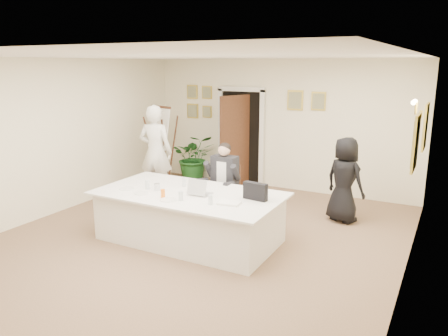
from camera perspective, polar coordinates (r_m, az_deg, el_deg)
floor at (r=6.91m, az=-3.79°, el=-9.52°), size 7.00×7.00×0.00m
ceiling at (r=6.37m, az=-4.19°, el=14.37°), size 6.00×7.00×0.02m
wall_back at (r=9.60m, az=7.22°, el=5.59°), size 6.00×0.10×2.80m
wall_left at (r=8.46m, az=-21.52°, el=3.71°), size 0.10×7.00×2.80m
wall_right at (r=5.55m, az=23.29°, el=-1.13°), size 0.10×7.00×2.80m
doorway at (r=9.84m, az=1.97°, el=3.77°), size 1.14×0.86×2.20m
pictures_back_wall at (r=9.84m, az=2.83°, el=8.50°), size 3.40×0.06×0.80m
pictures_right_wall at (r=6.67m, az=24.28°, el=4.13°), size 0.06×2.20×0.80m
wall_sconce at (r=6.63m, az=23.97°, el=7.17°), size 0.20×0.30×0.24m
conference_table at (r=6.82m, az=-4.54°, el=-6.30°), size 2.85×1.52×0.78m
seated_man at (r=7.56m, az=-0.08°, el=-1.84°), size 0.61×0.65×1.40m
flip_chart at (r=9.61m, az=-7.93°, el=2.12°), size 0.65×0.48×1.79m
standing_man at (r=8.95m, az=-8.93°, el=2.07°), size 0.78×0.60×1.91m
standing_woman at (r=7.80m, az=15.47°, el=-1.50°), size 0.86×0.73×1.49m
potted_palm at (r=10.36m, az=-3.90°, el=1.45°), size 1.29×1.25×1.09m
laptop at (r=6.57m, az=-3.04°, el=-2.28°), size 0.32×0.35×0.28m
laptop_bag at (r=6.32m, az=4.12°, el=-3.05°), size 0.37×0.14×0.25m
paper_stack at (r=6.14m, az=0.68°, el=-4.59°), size 0.33×0.26×0.03m
plate_left at (r=7.03m, az=-12.60°, el=-2.65°), size 0.24×0.24×0.01m
plate_mid at (r=6.75m, az=-10.76°, el=-3.25°), size 0.25×0.25×0.01m
plate_near at (r=6.37m, az=-7.30°, el=-4.13°), size 0.27×0.27×0.01m
glass_a at (r=6.96m, az=-9.99°, el=-2.17°), size 0.08×0.08×0.14m
glass_b at (r=6.32m, az=-5.66°, el=-3.63°), size 0.09×0.09×0.14m
glass_c at (r=6.11m, az=-1.79°, el=-4.16°), size 0.07×0.07×0.14m
glass_d at (r=7.03m, az=-5.22°, el=-1.86°), size 0.07×0.07×0.14m
oj_glass at (r=6.47m, az=-7.98°, el=-3.33°), size 0.07×0.07×0.13m
steel_jug at (r=6.86m, az=-8.73°, el=-2.47°), size 0.09×0.09×0.11m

